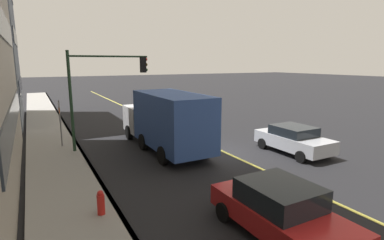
{
  "coord_description": "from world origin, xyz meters",
  "views": [
    {
      "loc": [
        -13.04,
        9.1,
        4.86
      ],
      "look_at": [
        0.85,
        1.59,
        1.82
      ],
      "focal_mm": 28.04,
      "sensor_mm": 36.0,
      "label": 1
    }
  ],
  "objects_px": {
    "traffic_light_mast": "(103,82)",
    "car_red": "(280,210)",
    "truck_blue": "(166,120)",
    "fire_hydrant": "(101,205)",
    "car_silver": "(293,139)",
    "street_sign_post": "(60,121)"
  },
  "relations": [
    {
      "from": "street_sign_post",
      "to": "car_silver",
      "type": "bearing_deg",
      "value": -121.73
    },
    {
      "from": "street_sign_post",
      "to": "fire_hydrant",
      "type": "distance_m",
      "value": 9.1
    },
    {
      "from": "car_silver",
      "to": "traffic_light_mast",
      "type": "bearing_deg",
      "value": 58.03
    },
    {
      "from": "car_silver",
      "to": "fire_hydrant",
      "type": "bearing_deg",
      "value": 101.63
    },
    {
      "from": "traffic_light_mast",
      "to": "street_sign_post",
      "type": "relative_size",
      "value": 1.98
    },
    {
      "from": "truck_blue",
      "to": "fire_hydrant",
      "type": "bearing_deg",
      "value": 140.94
    },
    {
      "from": "fire_hydrant",
      "to": "truck_blue",
      "type": "bearing_deg",
      "value": -39.06
    },
    {
      "from": "car_red",
      "to": "traffic_light_mast",
      "type": "relative_size",
      "value": 0.8
    },
    {
      "from": "car_silver",
      "to": "traffic_light_mast",
      "type": "xyz_separation_m",
      "value": [
        5.51,
        8.82,
        3.02
      ]
    },
    {
      "from": "car_red",
      "to": "street_sign_post",
      "type": "xyz_separation_m",
      "value": [
        12.41,
        4.54,
        0.85
      ]
    },
    {
      "from": "car_silver",
      "to": "street_sign_post",
      "type": "height_order",
      "value": "street_sign_post"
    },
    {
      "from": "car_red",
      "to": "car_silver",
      "type": "bearing_deg",
      "value": -49.18
    },
    {
      "from": "car_red",
      "to": "car_silver",
      "type": "relative_size",
      "value": 1.04
    },
    {
      "from": "car_red",
      "to": "truck_blue",
      "type": "distance_m",
      "value": 9.49
    },
    {
      "from": "truck_blue",
      "to": "street_sign_post",
      "type": "height_order",
      "value": "truck_blue"
    },
    {
      "from": "traffic_light_mast",
      "to": "fire_hydrant",
      "type": "bearing_deg",
      "value": 166.18
    },
    {
      "from": "car_silver",
      "to": "traffic_light_mast",
      "type": "relative_size",
      "value": 0.77
    },
    {
      "from": "traffic_light_mast",
      "to": "car_red",
      "type": "bearing_deg",
      "value": -168.1
    },
    {
      "from": "street_sign_post",
      "to": "truck_blue",
      "type": "bearing_deg",
      "value": -119.97
    },
    {
      "from": "car_red",
      "to": "traffic_light_mast",
      "type": "xyz_separation_m",
      "value": [
        11.1,
        2.34,
        3.01
      ]
    },
    {
      "from": "car_silver",
      "to": "fire_hydrant",
      "type": "distance_m",
      "value": 10.95
    },
    {
      "from": "truck_blue",
      "to": "traffic_light_mast",
      "type": "bearing_deg",
      "value": 60.63
    }
  ]
}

